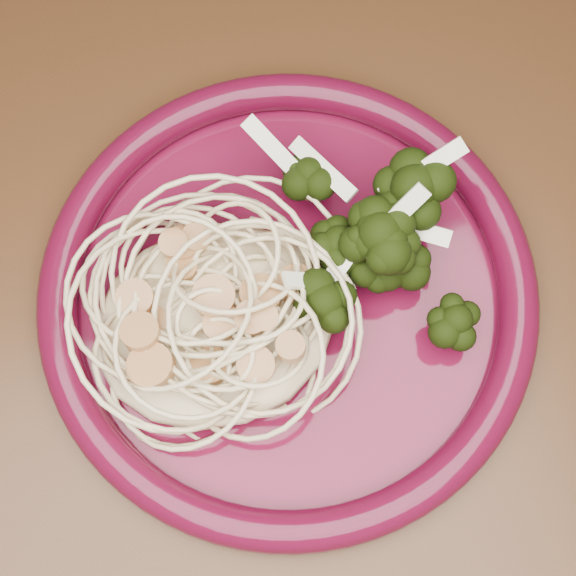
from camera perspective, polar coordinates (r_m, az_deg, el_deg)
The scene contains 6 objects.
dining_table at distance 0.61m, azimuth -9.56°, elevation 0.38°, with size 1.20×0.80×0.75m.
dinner_plate at distance 0.49m, azimuth -0.00°, elevation -0.34°, with size 0.33×0.33×0.03m.
spaghetti_pile at distance 0.47m, azimuth -5.35°, elevation -2.13°, with size 0.15×0.13×0.03m, color beige.
scallop_cluster at distance 0.44m, azimuth -5.77°, elevation -0.73°, with size 0.12×0.12×0.04m, color tan, non-canonical shape.
broccoli_pile at distance 0.48m, azimuth 6.46°, elevation 3.21°, with size 0.09×0.15×0.05m, color black.
onion_garnish at distance 0.45m, azimuth 6.91°, elevation 4.77°, with size 0.07×0.10×0.05m, color #ECE8C6, non-canonical shape.
Camera 1 is at (0.03, -0.22, 1.22)m, focal length 50.00 mm.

